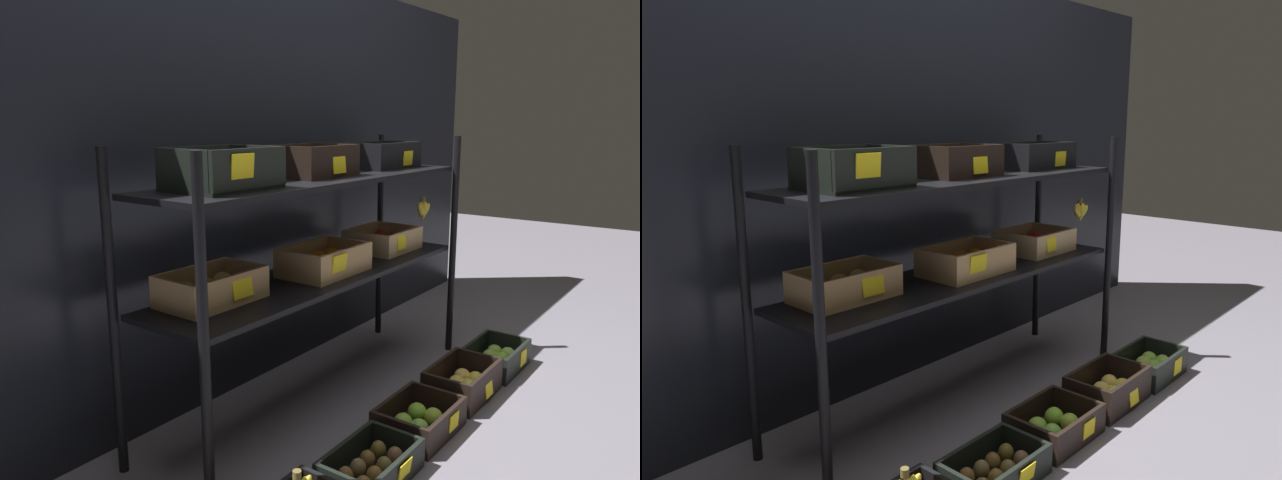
{
  "view_description": "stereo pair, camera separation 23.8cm",
  "coord_description": "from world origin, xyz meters",
  "views": [
    {
      "loc": [
        -1.87,
        -1.39,
        1.16
      ],
      "look_at": [
        0.0,
        0.0,
        0.68
      ],
      "focal_mm": 33.41,
      "sensor_mm": 36.0,
      "label": 1
    },
    {
      "loc": [
        -1.72,
        -1.57,
        1.16
      ],
      "look_at": [
        0.0,
        0.0,
        0.68
      ],
      "focal_mm": 33.41,
      "sensor_mm": 36.0,
      "label": 2
    }
  ],
  "objects": [
    {
      "name": "crate_ground_rightmost_apple_green",
      "position": [
        0.73,
        -0.49,
        0.05
      ],
      "size": [
        0.34,
        0.23,
        0.12
      ],
      "color": "black",
      "rests_on": "ground_plane"
    },
    {
      "name": "crate_ground_kiwi",
      "position": [
        -0.37,
        -0.48,
        0.04
      ],
      "size": [
        0.35,
        0.22,
        0.11
      ],
      "color": "black",
      "rests_on": "ground_plane"
    },
    {
      "name": "crate_ground_apple_gold",
      "position": [
        0.37,
        -0.48,
        0.05
      ],
      "size": [
        0.35,
        0.23,
        0.14
      ],
      "color": "black",
      "rests_on": "ground_plane"
    },
    {
      "name": "ground_plane",
      "position": [
        0.0,
        0.0,
        0.0
      ],
      "size": [
        10.0,
        10.0,
        0.0
      ],
      "primitive_type": "plane",
      "color": "slate"
    },
    {
      "name": "crate_ground_apple_green",
      "position": [
        -0.01,
        -0.47,
        0.04
      ],
      "size": [
        0.33,
        0.24,
        0.11
      ],
      "color": "black",
      "rests_on": "ground_plane"
    },
    {
      "name": "storefront_wall",
      "position": [
        0.0,
        0.41,
        0.9
      ],
      "size": [
        4.04,
        0.12,
        1.8
      ],
      "primitive_type": "cube",
      "color": "black",
      "rests_on": "ground_plane"
    },
    {
      "name": "display_rack",
      "position": [
        0.01,
        0.01,
        0.74
      ],
      "size": [
        1.77,
        0.45,
        1.08
      ],
      "color": "black",
      "rests_on": "ground_plane"
    }
  ]
}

